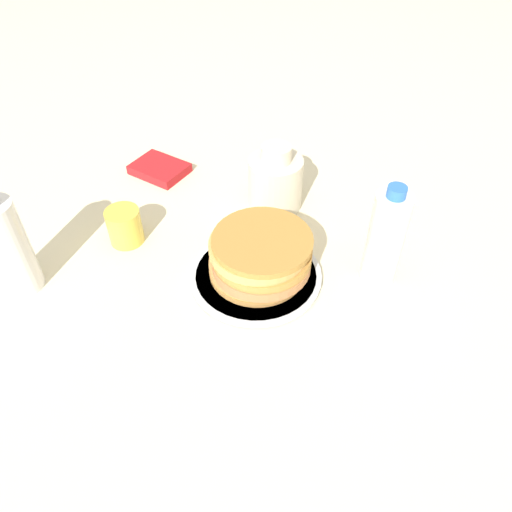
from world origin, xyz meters
TOP-DOWN VIEW (x-y plane):
  - ground_plane at (0.00, 0.00)m, footprint 4.00×4.00m
  - plate at (-0.01, -0.02)m, footprint 0.23×0.23m
  - pancake_stack at (-0.01, -0.02)m, footprint 0.17×0.18m
  - juice_glass at (-0.27, 0.01)m, footprint 0.06×0.06m
  - cream_jug at (-0.03, 0.19)m, footprint 0.11×0.11m
  - water_bottle_near at (-0.39, -0.14)m, footprint 0.07×0.07m
  - water_bottle_mid at (0.19, 0.04)m, footprint 0.06×0.06m
  - napkin at (-0.30, 0.24)m, footprint 0.14×0.12m

SIDE VIEW (x-z plane):
  - ground_plane at x=0.00m, z-range 0.00..0.00m
  - plate at x=-0.01m, z-range 0.00..0.01m
  - napkin at x=-0.30m, z-range 0.00..0.02m
  - juice_glass at x=-0.27m, z-range 0.00..0.07m
  - pancake_stack at x=-0.01m, z-range 0.01..0.10m
  - cream_jug at x=-0.03m, z-range -0.01..0.13m
  - water_bottle_near at x=-0.39m, z-range -0.01..0.19m
  - water_bottle_mid at x=0.19m, z-range -0.01..0.19m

